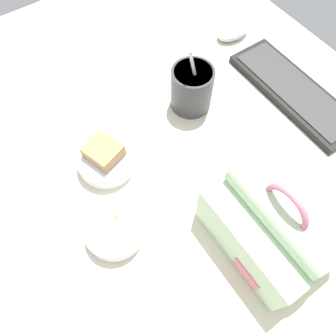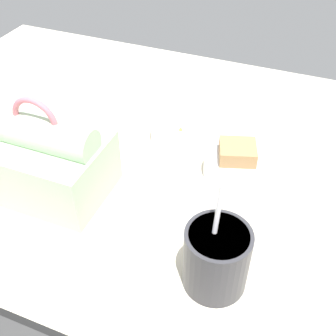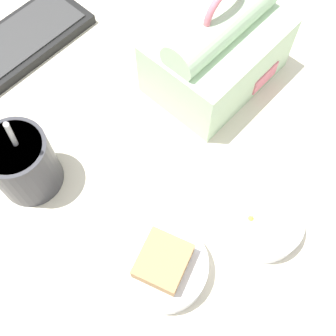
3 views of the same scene
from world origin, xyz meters
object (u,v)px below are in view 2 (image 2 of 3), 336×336
Objects in this scene: lunch_bag at (45,160)px; soup_cup at (216,258)px; bento_bowl_sandwich at (236,164)px; bento_bowl_snacks at (177,131)px.

lunch_bag is 34.37cm from soup_cup.
soup_cup is 1.43× the size of bento_bowl_sandwich.
soup_cup is at bearing 119.96° from bento_bowl_snacks.
lunch_bag reaches higher than bento_bowl_sandwich.
bento_bowl_snacks is at bearing -125.60° from lunch_bag.
lunch_bag is 1.96× the size of bento_bowl_snacks.
soup_cup is 35.09cm from bento_bowl_snacks.
soup_cup is 1.58× the size of bento_bowl_snacks.
soup_cup is (-33.41, 7.95, -1.23)cm from lunch_bag.
bento_bowl_snacks is (17.44, -30.26, -3.39)cm from soup_cup.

